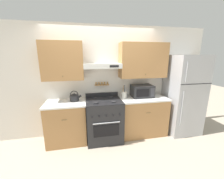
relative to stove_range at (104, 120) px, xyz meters
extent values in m
plane|color=#B2A38E|center=(0.00, -0.26, -0.47)|extent=(16.00, 16.00, 0.00)
cube|color=silver|center=(0.00, 0.39, 0.80)|extent=(5.20, 0.08, 2.55)
cube|color=#AD7A47|center=(-0.82, 0.18, 1.30)|extent=(0.83, 0.33, 0.78)
sphere|color=brown|center=(-0.82, 0.00, 1.01)|extent=(0.02, 0.02, 0.02)
cube|color=#AD7A47|center=(0.95, 0.18, 1.30)|extent=(1.09, 0.33, 0.78)
sphere|color=brown|center=(0.95, 0.00, 1.01)|extent=(0.02, 0.02, 0.02)
cube|color=silver|center=(0.00, 0.16, 1.20)|extent=(0.81, 0.37, 0.11)
cube|color=black|center=(0.23, -0.03, 1.20)|extent=(0.19, 0.01, 0.05)
cube|color=#AD7A47|center=(0.00, 0.31, 0.74)|extent=(0.34, 0.07, 0.02)
cylinder|color=olive|center=(-0.14, 0.31, 0.78)|extent=(0.03, 0.03, 0.06)
cylinder|color=olive|center=(-0.07, 0.31, 0.78)|extent=(0.03, 0.03, 0.06)
cylinder|color=olive|center=(0.00, 0.31, 0.78)|extent=(0.03, 0.03, 0.06)
cylinder|color=olive|center=(0.07, 0.31, 0.78)|extent=(0.03, 0.03, 0.06)
cylinder|color=olive|center=(0.14, 0.31, 0.78)|extent=(0.03, 0.03, 0.06)
cube|color=#AD7A47|center=(-0.82, 0.05, -0.03)|extent=(0.83, 0.58, 0.88)
cube|color=white|center=(-0.82, 0.05, 0.43)|extent=(0.85, 0.61, 0.03)
cylinder|color=brown|center=(-0.82, -0.25, 0.19)|extent=(0.10, 0.01, 0.01)
cube|color=#AD7A47|center=(0.95, 0.05, -0.03)|extent=(1.09, 0.58, 0.88)
cube|color=white|center=(0.95, 0.05, 0.43)|extent=(1.12, 0.61, 0.03)
cylinder|color=brown|center=(0.95, -0.25, 0.19)|extent=(0.10, 0.01, 0.01)
cube|color=#232326|center=(0.00, 0.00, -0.01)|extent=(0.78, 0.67, 0.92)
cube|color=black|center=(0.00, -0.34, -0.08)|extent=(0.53, 0.01, 0.26)
cylinder|color=#ADAFB5|center=(0.00, -0.37, 0.10)|extent=(0.54, 0.02, 0.02)
cube|color=black|center=(0.00, 0.00, 0.46)|extent=(0.78, 0.67, 0.01)
cylinder|color=#232326|center=(-0.19, -0.16, 0.47)|extent=(0.11, 0.11, 0.02)
cylinder|color=#232326|center=(0.19, -0.16, 0.47)|extent=(0.11, 0.11, 0.02)
cylinder|color=#232326|center=(-0.19, 0.16, 0.47)|extent=(0.11, 0.11, 0.02)
cylinder|color=#232326|center=(0.19, 0.16, 0.47)|extent=(0.11, 0.11, 0.02)
cylinder|color=black|center=(-0.28, -0.35, 0.25)|extent=(0.03, 0.02, 0.03)
cylinder|color=black|center=(-0.14, -0.35, 0.25)|extent=(0.03, 0.02, 0.03)
cylinder|color=black|center=(0.00, -0.35, 0.25)|extent=(0.03, 0.02, 0.03)
cylinder|color=black|center=(0.14, -0.35, 0.25)|extent=(0.03, 0.02, 0.03)
cylinder|color=black|center=(0.28, -0.35, 0.25)|extent=(0.03, 0.02, 0.03)
cube|color=#232326|center=(0.00, 0.32, 0.51)|extent=(0.78, 0.04, 0.08)
cube|color=#ADAFB5|center=(1.96, -0.01, 0.48)|extent=(0.77, 0.70, 1.90)
cube|color=black|center=(1.96, -0.37, 0.82)|extent=(0.77, 0.01, 0.01)
cylinder|color=#ADAFB5|center=(1.67, -0.38, 1.09)|extent=(0.02, 0.02, 0.42)
cylinder|color=#ADAFB5|center=(1.67, -0.38, 0.29)|extent=(0.02, 0.02, 0.80)
cylinder|color=#232326|center=(-0.63, 0.13, 0.51)|extent=(0.20, 0.20, 0.12)
ellipsoid|color=#232326|center=(-0.63, 0.13, 0.57)|extent=(0.18, 0.18, 0.07)
sphere|color=black|center=(-0.63, 0.13, 0.61)|extent=(0.02, 0.02, 0.02)
cylinder|color=#232326|center=(-0.54, 0.13, 0.52)|extent=(0.12, 0.04, 0.10)
torus|color=black|center=(-0.63, 0.13, 0.59)|extent=(0.17, 0.01, 0.17)
cube|color=#232326|center=(0.95, 0.15, 0.59)|extent=(0.50, 0.36, 0.28)
cube|color=black|center=(0.89, -0.03, 0.59)|extent=(0.30, 0.01, 0.18)
cube|color=#38383D|center=(1.13, -0.03, 0.59)|extent=(0.10, 0.01, 0.20)
cylinder|color=silver|center=(0.49, 0.13, 0.52)|extent=(0.13, 0.13, 0.15)
cylinder|color=olive|center=(0.47, 0.12, 0.67)|extent=(0.01, 0.05, 0.16)
cylinder|color=#28282B|center=(0.50, 0.13, 0.67)|extent=(0.01, 0.04, 0.16)
cylinder|color=#B2B2B7|center=(0.52, 0.14, 0.67)|extent=(0.01, 0.03, 0.16)
camera|label=1|loc=(-0.38, -2.84, 1.40)|focal=22.00mm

